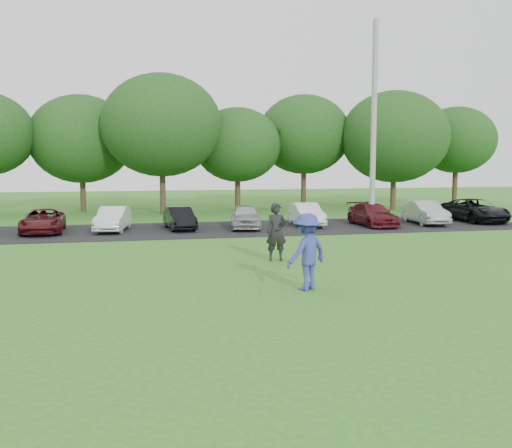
# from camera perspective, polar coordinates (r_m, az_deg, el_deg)

# --- Properties ---
(ground) EXTENTS (100.00, 100.00, 0.00)m
(ground) POSITION_cam_1_polar(r_m,az_deg,el_deg) (15.17, 2.83, -6.33)
(ground) COLOR #297220
(ground) RESTS_ON ground
(parking_lot) EXTENTS (32.00, 6.50, 0.03)m
(parking_lot) POSITION_cam_1_polar(r_m,az_deg,el_deg) (27.76, -4.18, -0.51)
(parking_lot) COLOR black
(parking_lot) RESTS_ON ground
(utility_pole) EXTENTS (0.28, 0.28, 10.26)m
(utility_pole) POSITION_cam_1_polar(r_m,az_deg,el_deg) (29.52, 11.69, 9.73)
(utility_pole) COLOR gray
(utility_pole) RESTS_ON ground
(frisbee_player) EXTENTS (1.48, 1.27, 2.25)m
(frisbee_player) POSITION_cam_1_polar(r_m,az_deg,el_deg) (14.75, 5.11, -2.78)
(frisbee_player) COLOR #333991
(frisbee_player) RESTS_ON ground
(camera_bystander) EXTENTS (0.73, 0.50, 1.93)m
(camera_bystander) POSITION_cam_1_polar(r_m,az_deg,el_deg) (18.96, 2.06, -0.81)
(camera_bystander) COLOR black
(camera_bystander) RESTS_ON ground
(parked_cars) EXTENTS (30.59, 4.82, 1.22)m
(parked_cars) POSITION_cam_1_polar(r_m,az_deg,el_deg) (28.07, -0.35, 0.79)
(parked_cars) COLOR silver
(parked_cars) RESTS_ON parking_lot
(tree_row) EXTENTS (42.39, 9.85, 8.64)m
(tree_row) POSITION_cam_1_polar(r_m,az_deg,el_deg) (37.47, -4.07, 8.77)
(tree_row) COLOR #38281C
(tree_row) RESTS_ON ground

